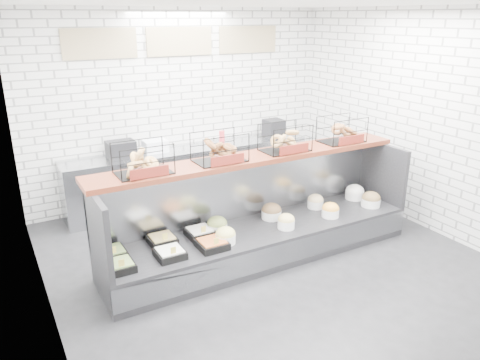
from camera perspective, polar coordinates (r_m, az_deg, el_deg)
ground at (r=5.79m, az=4.21°, el=-10.38°), size 5.50×5.50×0.00m
room_shell at (r=5.59m, az=1.29°, el=11.05°), size 5.02×5.51×3.01m
display_case at (r=5.89m, az=2.44°, el=-6.17°), size 4.00×0.90×1.20m
bagel_shelf at (r=5.66m, az=1.65°, el=4.10°), size 4.10×0.50×0.40m
prep_counter at (r=7.56m, az=-5.86°, el=0.79°), size 4.00×0.60×1.20m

